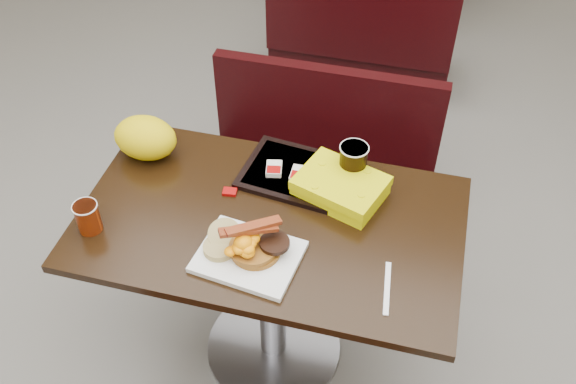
% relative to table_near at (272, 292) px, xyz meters
% --- Properties ---
extents(floor, '(6.00, 7.00, 0.01)m').
position_rel_table_near_xyz_m(floor, '(0.00, 0.00, -0.38)').
color(floor, gray).
rests_on(floor, ground).
extents(table_near, '(1.20, 0.70, 0.75)m').
position_rel_table_near_xyz_m(table_near, '(0.00, 0.00, 0.00)').
color(table_near, black).
rests_on(table_near, floor).
extents(bench_near_n, '(1.00, 0.46, 0.72)m').
position_rel_table_near_xyz_m(bench_near_n, '(0.00, 0.70, -0.02)').
color(bench_near_n, black).
rests_on(bench_near_n, floor).
extents(bench_far_s, '(1.00, 0.46, 0.72)m').
position_rel_table_near_xyz_m(bench_far_s, '(0.00, 1.90, -0.02)').
color(bench_far_s, black).
rests_on(bench_far_s, floor).
extents(platter, '(0.32, 0.26, 0.02)m').
position_rel_table_near_xyz_m(platter, '(-0.02, -0.17, 0.38)').
color(platter, white).
rests_on(platter, table_near).
extents(pancake_stack, '(0.16, 0.16, 0.03)m').
position_rel_table_near_xyz_m(pancake_stack, '(-0.00, -0.15, 0.41)').
color(pancake_stack, brown).
rests_on(pancake_stack, platter).
extents(sausage_patty, '(0.11, 0.11, 0.01)m').
position_rel_table_near_xyz_m(sausage_patty, '(0.05, -0.14, 0.43)').
color(sausage_patty, black).
rests_on(sausage_patty, pancake_stack).
extents(scrambled_eggs, '(0.11, 0.10, 0.05)m').
position_rel_table_near_xyz_m(scrambled_eggs, '(-0.03, -0.18, 0.45)').
color(scrambled_eggs, '#FFA005').
rests_on(scrambled_eggs, pancake_stack).
extents(bacon_strips, '(0.19, 0.15, 0.01)m').
position_rel_table_near_xyz_m(bacon_strips, '(-0.02, -0.15, 0.48)').
color(bacon_strips, '#4F0507').
rests_on(bacon_strips, scrambled_eggs).
extents(muffin_bottom, '(0.12, 0.12, 0.02)m').
position_rel_table_near_xyz_m(muffin_bottom, '(-0.11, -0.17, 0.40)').
color(muffin_bottom, tan).
rests_on(muffin_bottom, platter).
extents(muffin_top, '(0.12, 0.12, 0.06)m').
position_rel_table_near_xyz_m(muffin_top, '(-0.10, -0.13, 0.42)').
color(muffin_top, tan).
rests_on(muffin_top, platter).
extents(coffee_cup_near, '(0.08, 0.08, 0.10)m').
position_rel_table_near_xyz_m(coffee_cup_near, '(-0.53, -0.18, 0.43)').
color(coffee_cup_near, '#952C05').
rests_on(coffee_cup_near, table_near).
extents(fork, '(0.14, 0.03, 0.00)m').
position_rel_table_near_xyz_m(fork, '(-0.12, -0.14, 0.38)').
color(fork, white).
rests_on(fork, table_near).
extents(knife, '(0.03, 0.19, 0.00)m').
position_rel_table_near_xyz_m(knife, '(0.39, -0.17, 0.38)').
color(knife, white).
rests_on(knife, table_near).
extents(condiment_ketchup, '(0.05, 0.04, 0.01)m').
position_rel_table_near_xyz_m(condiment_ketchup, '(-0.16, 0.08, 0.38)').
color(condiment_ketchup, '#8C0504').
rests_on(condiment_ketchup, table_near).
extents(tray, '(0.41, 0.31, 0.02)m').
position_rel_table_near_xyz_m(tray, '(0.05, 0.21, 0.38)').
color(tray, black).
rests_on(tray, table_near).
extents(hashbrown_sleeve_left, '(0.06, 0.08, 0.02)m').
position_rel_table_near_xyz_m(hashbrown_sleeve_left, '(-0.04, 0.20, 0.40)').
color(hashbrown_sleeve_left, silver).
rests_on(hashbrown_sleeve_left, tray).
extents(hashbrown_sleeve_right, '(0.06, 0.07, 0.02)m').
position_rel_table_near_xyz_m(hashbrown_sleeve_right, '(0.05, 0.19, 0.40)').
color(hashbrown_sleeve_right, silver).
rests_on(hashbrown_sleeve_right, tray).
extents(coffee_cup_far, '(0.11, 0.11, 0.12)m').
position_rel_table_near_xyz_m(coffee_cup_far, '(0.21, 0.24, 0.45)').
color(coffee_cup_far, black).
rests_on(coffee_cup_far, tray).
extents(clamshell, '(0.32, 0.28, 0.07)m').
position_rel_table_near_xyz_m(clamshell, '(0.19, 0.16, 0.41)').
color(clamshell, '#D5D003').
rests_on(clamshell, table_near).
extents(paper_bag, '(0.22, 0.16, 0.15)m').
position_rel_table_near_xyz_m(paper_bag, '(-0.49, 0.19, 0.45)').
color(paper_bag, '#FBE408').
rests_on(paper_bag, table_near).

